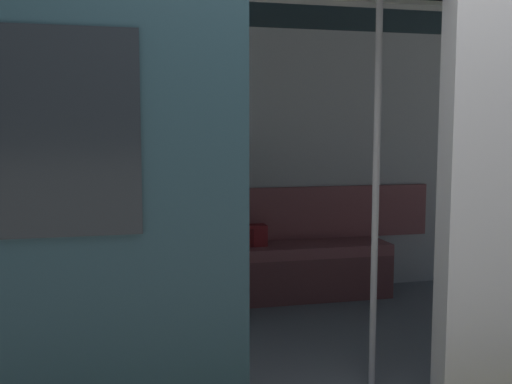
{
  "coord_description": "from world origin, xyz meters",
  "views": [
    {
      "loc": [
        0.95,
        2.34,
        1.39
      ],
      "look_at": [
        0.1,
        -1.25,
        1.0
      ],
      "focal_mm": 41.63,
      "sensor_mm": 36.0,
      "label": 1
    }
  ],
  "objects_px": {
    "book": "(153,248)",
    "grab_pole_door": "(237,190)",
    "bench_seat": "(240,261)",
    "person_seated": "(210,223)",
    "train_car": "(266,105)",
    "handbag": "(250,235)",
    "grab_pole_far": "(376,185)"
  },
  "relations": [
    {
      "from": "grab_pole_door",
      "to": "train_car",
      "type": "bearing_deg",
      "value": -114.34
    },
    {
      "from": "train_car",
      "to": "grab_pole_door",
      "type": "xyz_separation_m",
      "value": [
        0.33,
        0.73,
        -0.44
      ]
    },
    {
      "from": "person_seated",
      "to": "book",
      "type": "height_order",
      "value": "person_seated"
    },
    {
      "from": "train_car",
      "to": "person_seated",
      "type": "bearing_deg",
      "value": -78.54
    },
    {
      "from": "train_car",
      "to": "grab_pole_door",
      "type": "bearing_deg",
      "value": 65.66
    },
    {
      "from": "book",
      "to": "grab_pole_door",
      "type": "relative_size",
      "value": 0.1
    },
    {
      "from": "bench_seat",
      "to": "person_seated",
      "type": "height_order",
      "value": "person_seated"
    },
    {
      "from": "handbag",
      "to": "book",
      "type": "xyz_separation_m",
      "value": [
        0.78,
        -0.01,
        -0.07
      ]
    },
    {
      "from": "handbag",
      "to": "grab_pole_far",
      "type": "bearing_deg",
      "value": 99.38
    },
    {
      "from": "person_seated",
      "to": "book",
      "type": "distance_m",
      "value": 0.49
    },
    {
      "from": "train_car",
      "to": "book",
      "type": "xyz_separation_m",
      "value": [
        0.63,
        -1.11,
        -1.07
      ]
    },
    {
      "from": "handbag",
      "to": "book",
      "type": "bearing_deg",
      "value": -0.85
    },
    {
      "from": "book",
      "to": "grab_pole_far",
      "type": "xyz_separation_m",
      "value": [
        -1.06,
        1.75,
        0.64
      ]
    },
    {
      "from": "grab_pole_door",
      "to": "book",
      "type": "bearing_deg",
      "value": -80.71
    },
    {
      "from": "grab_pole_far",
      "to": "grab_pole_door",
      "type": "bearing_deg",
      "value": 6.5
    },
    {
      "from": "person_seated",
      "to": "grab_pole_far",
      "type": "distance_m",
      "value": 1.79
    },
    {
      "from": "grab_pole_far",
      "to": "train_car",
      "type": "bearing_deg",
      "value": -55.77
    },
    {
      "from": "person_seated",
      "to": "grab_pole_door",
      "type": "distance_m",
      "value": 1.76
    },
    {
      "from": "grab_pole_far",
      "to": "person_seated",
      "type": "bearing_deg",
      "value": -68.61
    },
    {
      "from": "train_car",
      "to": "handbag",
      "type": "height_order",
      "value": "train_car"
    },
    {
      "from": "bench_seat",
      "to": "grab_pole_far",
      "type": "relative_size",
      "value": 1.14
    },
    {
      "from": "grab_pole_door",
      "to": "grab_pole_far",
      "type": "bearing_deg",
      "value": -173.5
    },
    {
      "from": "book",
      "to": "handbag",
      "type": "bearing_deg",
      "value": 155.38
    },
    {
      "from": "book",
      "to": "grab_pole_door",
      "type": "bearing_deg",
      "value": 75.52
    },
    {
      "from": "train_car",
      "to": "bench_seat",
      "type": "height_order",
      "value": "train_car"
    },
    {
      "from": "person_seated",
      "to": "handbag",
      "type": "bearing_deg",
      "value": -161.5
    },
    {
      "from": "train_car",
      "to": "person_seated",
      "type": "distance_m",
      "value": 1.32
    },
    {
      "from": "person_seated",
      "to": "grab_pole_far",
      "type": "height_order",
      "value": "grab_pole_far"
    },
    {
      "from": "train_car",
      "to": "person_seated",
      "type": "xyz_separation_m",
      "value": [
        0.2,
        -0.98,
        -0.87
      ]
    },
    {
      "from": "book",
      "to": "grab_pole_far",
      "type": "bearing_deg",
      "value": 97.6
    },
    {
      "from": "bench_seat",
      "to": "book",
      "type": "xyz_separation_m",
      "value": [
        0.68,
        -0.08,
        0.12
      ]
    },
    {
      "from": "handbag",
      "to": "book",
      "type": "relative_size",
      "value": 1.18
    }
  ]
}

